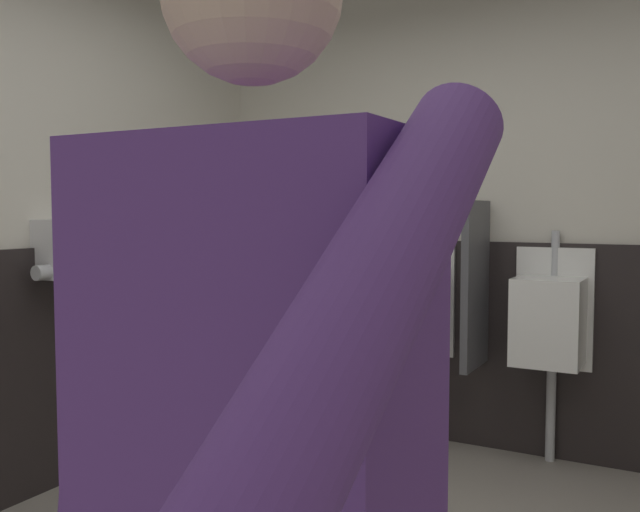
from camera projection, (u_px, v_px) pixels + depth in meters
wall_back at (507, 203)px, 3.85m from camera, size 4.17×0.12×2.78m
wainscot_band_back at (501, 346)px, 3.84m from camera, size 3.57×0.03×1.17m
urinal_left at (414, 310)px, 3.93m from camera, size 0.40×0.34×1.24m
urinal_middle at (550, 320)px, 3.57m from camera, size 0.40×0.34×1.24m
privacy_divider_panel at (475, 285)px, 3.67m from camera, size 0.04×0.40×0.90m
person at (251, 499)px, 0.83m from camera, size 0.63×0.60×1.71m
hand_dryer at (61, 250)px, 3.21m from camera, size 0.24×0.23×0.28m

